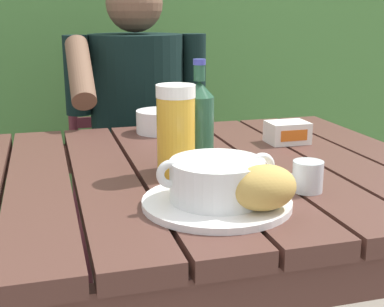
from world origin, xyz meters
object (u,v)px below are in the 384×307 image
at_px(person_eating, 139,117).
at_px(soup_bowl, 217,179).
at_px(water_glass_small, 308,176).
at_px(beer_glass, 176,130).
at_px(butter_tub, 287,132).
at_px(serving_plate, 217,202).
at_px(chair_near_diner, 132,165).
at_px(table_knife, 268,180).
at_px(bread_roll, 264,188).
at_px(beer_bottle, 199,123).
at_px(diner_bowl, 160,121).

distance_m(person_eating, soup_bowl, 0.93).
bearing_deg(water_glass_small, beer_glass, 141.65).
bearing_deg(butter_tub, person_eating, 118.38).
distance_m(person_eating, serving_plate, 0.93).
height_order(chair_near_diner, serving_plate, chair_near_diner).
relative_size(water_glass_small, table_knife, 0.37).
height_order(bread_roll, beer_glass, beer_glass).
bearing_deg(beer_glass, chair_near_diner, 86.67).
bearing_deg(beer_bottle, person_eating, 90.93).
bearing_deg(serving_plate, water_glass_small, 7.95).
relative_size(serving_plate, water_glass_small, 4.49).
height_order(beer_bottle, water_glass_small, beer_bottle).
bearing_deg(person_eating, serving_plate, -91.66).
bearing_deg(bread_roll, chair_near_diner, 91.37).
bearing_deg(bread_roll, beer_bottle, 93.79).
bearing_deg(diner_bowl, beer_glass, -97.71).
distance_m(serving_plate, butter_tub, 0.50).
bearing_deg(beer_glass, diner_bowl, 82.29).
bearing_deg(chair_near_diner, person_eating, -90.87).
relative_size(serving_plate, diner_bowl, 1.96).
bearing_deg(water_glass_small, table_knife, 123.60).
bearing_deg(beer_glass, table_knife, -30.35).
relative_size(beer_glass, water_glass_small, 3.21).
height_order(person_eating, table_knife, person_eating).
bearing_deg(beer_glass, water_glass_small, -38.35).
relative_size(soup_bowl, butter_tub, 2.09).
distance_m(beer_glass, water_glass_small, 0.28).
xyz_separation_m(bread_roll, beer_glass, (-0.08, 0.26, 0.04)).
relative_size(person_eating, table_knife, 7.39).
relative_size(person_eating, soup_bowl, 5.50).
bearing_deg(beer_bottle, table_knife, -53.63).
bearing_deg(chair_near_diner, water_glass_small, -81.76).
bearing_deg(person_eating, table_knife, -82.14).
height_order(person_eating, beer_bottle, person_eating).
xyz_separation_m(soup_bowl, beer_bottle, (0.04, 0.24, 0.05)).
bearing_deg(butter_tub, serving_plate, -129.66).
bearing_deg(table_knife, water_glass_small, -56.40).
bearing_deg(serving_plate, soup_bowl, 0.00).
xyz_separation_m(serving_plate, soup_bowl, (0.00, 0.00, 0.04)).
bearing_deg(water_glass_small, soup_bowl, -172.05).
bearing_deg(beer_bottle, bread_roll, -86.21).
bearing_deg(chair_near_diner, beer_glass, -93.33).
relative_size(soup_bowl, table_knife, 1.34).
bearing_deg(table_knife, diner_bowl, 102.67).
bearing_deg(beer_bottle, diner_bowl, 91.32).
height_order(serving_plate, beer_bottle, beer_bottle).
relative_size(bread_roll, water_glass_small, 2.12).
distance_m(serving_plate, beer_bottle, 0.26).
relative_size(serving_plate, soup_bowl, 1.22).
bearing_deg(soup_bowl, diner_bowl, 87.12).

